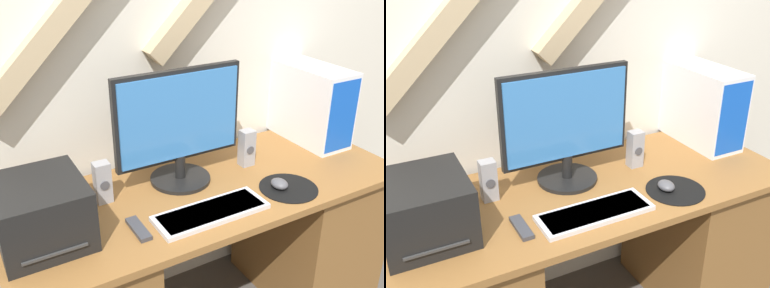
% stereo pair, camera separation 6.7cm
% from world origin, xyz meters
% --- Properties ---
extents(wall_back, '(6.40, 0.13, 2.70)m').
position_xyz_m(wall_back, '(-0.00, 0.72, 1.35)').
color(wall_back, silver).
rests_on(wall_back, ground_plane).
extents(desk, '(1.66, 0.67, 0.76)m').
position_xyz_m(desk, '(0.00, 0.33, 0.39)').
color(desk, brown).
rests_on(desk, ground_plane).
extents(monitor, '(0.54, 0.25, 0.47)m').
position_xyz_m(monitor, '(-0.08, 0.43, 1.01)').
color(monitor, black).
rests_on(monitor, desk).
extents(keyboard, '(0.43, 0.15, 0.02)m').
position_xyz_m(keyboard, '(-0.10, 0.15, 0.77)').
color(keyboard, silver).
rests_on(keyboard, desk).
extents(mousepad, '(0.24, 0.24, 0.00)m').
position_xyz_m(mousepad, '(0.27, 0.15, 0.76)').
color(mousepad, black).
rests_on(mousepad, desk).
extents(mouse, '(0.06, 0.08, 0.04)m').
position_xyz_m(mouse, '(0.24, 0.17, 0.78)').
color(mouse, '#4C4C51').
rests_on(mouse, mousepad).
extents(computer_tower, '(0.19, 0.43, 0.37)m').
position_xyz_m(computer_tower, '(0.68, 0.49, 0.94)').
color(computer_tower, white).
rests_on(computer_tower, desk).
extents(printer, '(0.29, 0.32, 0.21)m').
position_xyz_m(printer, '(-0.66, 0.30, 0.86)').
color(printer, black).
rests_on(printer, desk).
extents(speaker_left, '(0.06, 0.06, 0.16)m').
position_xyz_m(speaker_left, '(-0.41, 0.43, 0.84)').
color(speaker_left, '#99999E').
rests_on(speaker_left, desk).
extents(speaker_right, '(0.06, 0.06, 0.16)m').
position_xyz_m(speaker_right, '(0.25, 0.41, 0.84)').
color(speaker_right, '#99999E').
rests_on(speaker_right, desk).
extents(remote_control, '(0.04, 0.14, 0.02)m').
position_xyz_m(remote_control, '(-0.37, 0.19, 0.76)').
color(remote_control, '#38383D').
rests_on(remote_control, desk).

